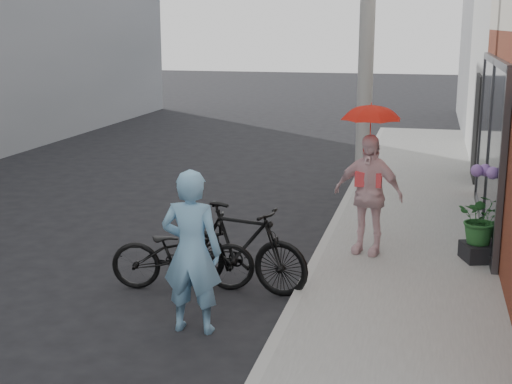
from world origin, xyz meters
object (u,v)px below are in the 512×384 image
at_px(bike_left, 183,253).
at_px(planter, 480,252).
at_px(kimono_woman, 368,194).
at_px(officer, 192,252).
at_px(utility_pole, 368,0).
at_px(bike_right, 240,247).

relative_size(bike_left, planter, 4.06).
bearing_deg(kimono_woman, officer, -105.45).
height_order(utility_pole, officer, utility_pole).
xyz_separation_m(utility_pole, kimono_woman, (0.45, -4.04, -2.59)).
bearing_deg(officer, bike_left, -67.48).
height_order(officer, kimono_woman, kimono_woman).
distance_m(officer, kimono_woman, 3.07).
bearing_deg(utility_pole, bike_right, -99.50).
height_order(bike_right, planter, bike_right).
bearing_deg(officer, kimono_woman, -121.35).
bearing_deg(bike_left, utility_pole, -27.25).
height_order(officer, bike_left, officer).
relative_size(bike_right, planter, 4.17).
height_order(utility_pole, bike_left, utility_pole).
xyz_separation_m(utility_pole, bike_right, (-0.91, -5.46, -2.97)).
relative_size(kimono_woman, planter, 3.79).
xyz_separation_m(bike_right, planter, (2.81, 1.44, -0.30)).
xyz_separation_m(bike_left, kimono_woman, (2.02, 1.56, 0.47)).
relative_size(officer, bike_left, 1.00).
bearing_deg(planter, bike_right, -152.92).
bearing_deg(officer, bike_right, -99.06).
bearing_deg(utility_pole, planter, -64.71).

